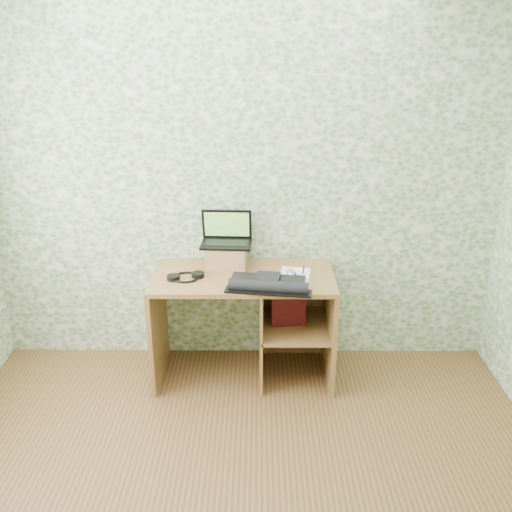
{
  "coord_description": "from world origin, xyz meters",
  "views": [
    {
      "loc": [
        0.1,
        -2.01,
        2.22
      ],
      "look_at": [
        0.09,
        1.39,
        0.91
      ],
      "focal_mm": 40.0,
      "sensor_mm": 36.0,
      "label": 1
    }
  ],
  "objects_px": {
    "keyboard": "(268,284)",
    "notepad": "(295,276)",
    "desk": "(255,310)",
    "laptop": "(227,236)",
    "riser": "(227,256)"
  },
  "relations": [
    {
      "from": "laptop",
      "to": "notepad",
      "type": "bearing_deg",
      "value": -21.84
    },
    {
      "from": "laptop",
      "to": "notepad",
      "type": "distance_m",
      "value": 0.54
    },
    {
      "from": "desk",
      "to": "notepad",
      "type": "bearing_deg",
      "value": -11.6
    },
    {
      "from": "keyboard",
      "to": "notepad",
      "type": "distance_m",
      "value": 0.25
    },
    {
      "from": "keyboard",
      "to": "notepad",
      "type": "relative_size",
      "value": 1.95
    },
    {
      "from": "riser",
      "to": "laptop",
      "type": "distance_m",
      "value": 0.14
    },
    {
      "from": "riser",
      "to": "keyboard",
      "type": "distance_m",
      "value": 0.44
    },
    {
      "from": "desk",
      "to": "keyboard",
      "type": "height_order",
      "value": "keyboard"
    },
    {
      "from": "keyboard",
      "to": "laptop",
      "type": "bearing_deg",
      "value": 134.27
    },
    {
      "from": "keyboard",
      "to": "notepad",
      "type": "xyz_separation_m",
      "value": [
        0.18,
        0.17,
        -0.02
      ]
    },
    {
      "from": "desk",
      "to": "laptop",
      "type": "distance_m",
      "value": 0.54
    },
    {
      "from": "keyboard",
      "to": "desk",
      "type": "bearing_deg",
      "value": 118.33
    },
    {
      "from": "notepad",
      "to": "keyboard",
      "type": "bearing_deg",
      "value": -127.32
    },
    {
      "from": "desk",
      "to": "riser",
      "type": "bearing_deg",
      "value": 149.1
    },
    {
      "from": "notepad",
      "to": "laptop",
      "type": "bearing_deg",
      "value": 164.43
    }
  ]
}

